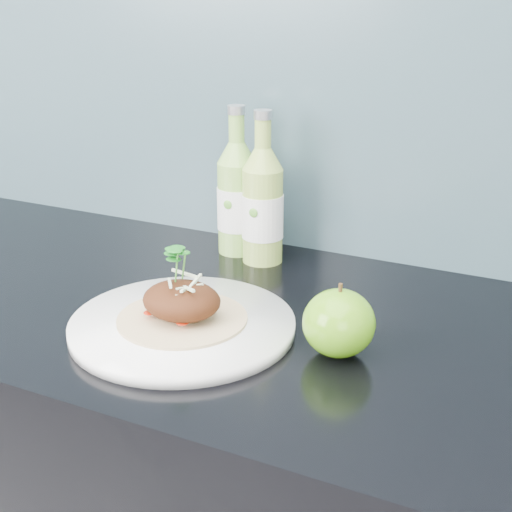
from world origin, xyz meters
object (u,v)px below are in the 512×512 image
object	(u,v)px
green_apple	(339,323)
dinner_plate	(183,325)
cider_bottle_right	(263,206)
cider_bottle_left	(237,198)

from	to	relation	value
green_apple	dinner_plate	bearing A→B (deg)	-171.58
green_apple	cider_bottle_right	bearing A→B (deg)	131.98
green_apple	cider_bottle_left	xyz separation A→B (m)	(-0.28, 0.27, 0.05)
cider_bottle_right	cider_bottle_left	bearing A→B (deg)	163.74
cider_bottle_right	dinner_plate	bearing A→B (deg)	-82.43
dinner_plate	cider_bottle_right	xyz separation A→B (m)	(-0.02, 0.28, 0.09)
dinner_plate	cider_bottle_left	world-z (taller)	cider_bottle_left
dinner_plate	cider_bottle_left	size ratio (longest dim) A/B	1.26
cider_bottle_left	green_apple	bearing A→B (deg)	-48.50
dinner_plate	green_apple	distance (m)	0.21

